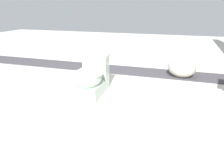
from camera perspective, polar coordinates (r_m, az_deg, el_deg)
The scene contains 4 objects.
ground_plane at distance 2.99m, azimuth -4.24°, elevation -5.19°, with size 14.00×14.00×0.00m, color beige.
gravel_strip at distance 3.99m, azimuth 9.15°, elevation 0.60°, with size 0.56×8.00×0.01m, color #423F44.
toilet at distance 2.95m, azimuth -5.59°, elevation -0.96°, with size 0.64×0.40×0.52m.
boulder_near at distance 3.82m, azimuth 17.75°, elevation 1.72°, with size 0.46×0.38×0.33m, color #ADA899.
Camera 1 is at (2.55, 1.05, 1.14)m, focal length 35.00 mm.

